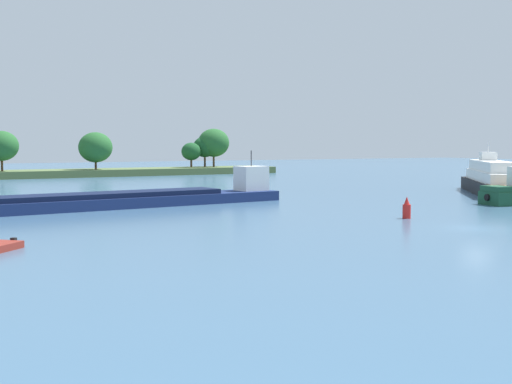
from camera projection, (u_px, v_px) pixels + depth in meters
name	position (u px, v px, depth m)	size (l,w,h in m)	color
ground_plane	(477.00, 229.00, 50.11)	(400.00, 400.00, 0.00)	#3D607F
treeline_island	(101.00, 159.00, 133.06)	(77.70, 10.52, 9.85)	#566B3D
cargo_barge	(111.00, 199.00, 66.44)	(40.83, 8.57, 5.67)	navy
white_riverboat	(492.00, 180.00, 84.47)	(19.62, 22.43, 6.76)	black
channel_buoy_red	(407.00, 209.00, 56.98)	(0.70, 0.70, 1.90)	red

